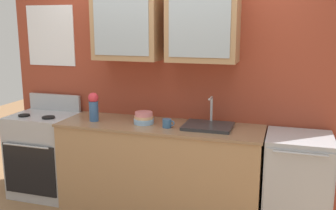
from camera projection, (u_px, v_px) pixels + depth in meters
ground_plane at (160, 209)px, 3.89m from camera, size 10.00×10.00×0.00m
back_wall_unit at (168, 60)px, 3.87m from camera, size 3.53×0.41×2.71m
counter at (160, 168)px, 3.80m from camera, size 1.98×0.60×0.88m
stove_range at (45, 154)px, 4.18m from camera, size 0.66×0.58×1.06m
sink_faucet at (208, 125)px, 3.60m from camera, size 0.45×0.36×0.27m
bowl_stack at (144, 118)px, 3.74m from camera, size 0.19×0.19×0.11m
vase at (94, 106)px, 3.82m from camera, size 0.10×0.10×0.28m
cup_near_sink at (167, 123)px, 3.60m from camera, size 0.12×0.08×0.08m
dishwasher at (297, 184)px, 3.42m from camera, size 0.56×0.59×0.88m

